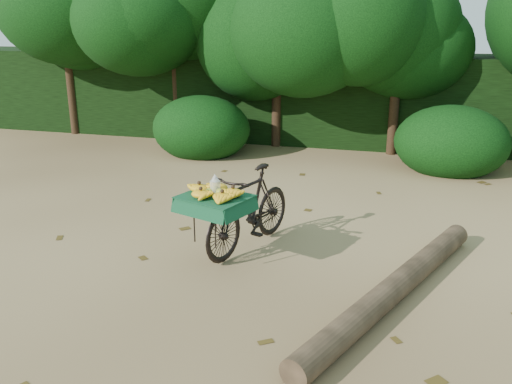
# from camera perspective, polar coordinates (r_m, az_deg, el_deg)

# --- Properties ---
(ground) EXTENTS (80.00, 80.00, 0.00)m
(ground) POSITION_cam_1_polar(r_m,az_deg,el_deg) (5.80, 6.89, -7.75)
(ground) COLOR tan
(ground) RESTS_ON ground
(vendor_bicycle) EXTENTS (1.06, 1.74, 0.94)m
(vendor_bicycle) POSITION_cam_1_polar(r_m,az_deg,el_deg) (6.02, -0.85, -1.75)
(vendor_bicycle) COLOR black
(vendor_bicycle) RESTS_ON ground
(fallen_log) EXTENTS (1.51, 3.14, 0.24)m
(fallen_log) POSITION_cam_1_polar(r_m,az_deg,el_deg) (5.24, 14.44, -9.72)
(fallen_log) COLOR brown
(fallen_log) RESTS_ON ground
(hedge_backdrop) EXTENTS (26.00, 1.80, 1.80)m
(hedge_backdrop) POSITION_cam_1_polar(r_m,az_deg,el_deg) (11.62, 12.01, 9.53)
(hedge_backdrop) COLOR black
(hedge_backdrop) RESTS_ON ground
(tree_row) EXTENTS (14.50, 2.00, 4.00)m
(tree_row) POSITION_cam_1_polar(r_m,az_deg,el_deg) (10.79, 8.52, 14.99)
(tree_row) COLOR black
(tree_row) RESTS_ON ground
(bush_clumps) EXTENTS (8.80, 1.70, 0.90)m
(bush_clumps) POSITION_cam_1_polar(r_m,az_deg,el_deg) (9.71, 13.93, 5.13)
(bush_clumps) COLOR black
(bush_clumps) RESTS_ON ground
(leaf_litter) EXTENTS (7.00, 7.30, 0.01)m
(leaf_litter) POSITION_cam_1_polar(r_m,az_deg,el_deg) (6.39, 7.81, -5.27)
(leaf_litter) COLOR #4A3813
(leaf_litter) RESTS_ON ground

